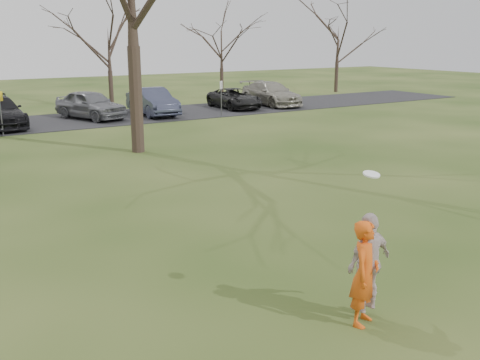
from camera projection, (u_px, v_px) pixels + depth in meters
The scene contains 11 objects.
ground at pixel (368, 318), 9.14m from camera, with size 120.00×120.00×0.00m, color #1E380F.
parking_strip at pixel (33, 124), 29.63m from camera, with size 62.00×6.50×0.04m, color black.
player_defender at pixel (365, 273), 8.78m from camera, with size 0.64×0.42×1.75m, color #D54F11.
car_4 at pixel (91, 104), 31.12m from camera, with size 1.90×4.73×1.61m, color slate.
car_5 at pixel (153, 101), 32.64m from camera, with size 1.69×4.85×1.60m, color #33374C.
car_6 at pixel (234, 98), 35.81m from camera, with size 2.12×4.60×1.28m, color black.
car_7 at pixel (271, 94), 37.40m from camera, with size 2.18×5.37×1.56m, color gray.
catching_play at pixel (369, 262), 8.92m from camera, with size 1.02×0.53×2.32m.
sign_yellow at pixel (0, 105), 25.78m from camera, with size 0.35×0.35×2.08m.
sign_white at pixel (221, 92), 31.96m from camera, with size 0.35×0.35×2.08m.
small_tree_row at pixel (81, 48), 35.06m from camera, with size 55.00×5.90×8.50m.
Camera 1 is at (-6.19, -5.87, 4.53)m, focal length 41.20 mm.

